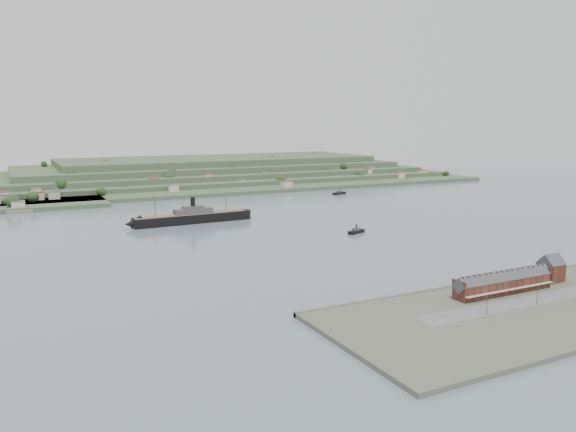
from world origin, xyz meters
name	(u,v)px	position (x,y,z in m)	size (l,w,h in m)	color
ground	(333,233)	(0.00, 0.00, 0.00)	(1400.00, 1400.00, 0.00)	slate
near_shore	(551,303)	(0.00, -186.75, 1.01)	(220.00, 80.00, 2.60)	#4C5142
terrace_row	(503,283)	(-10.00, -168.02, 6.84)	(55.60, 9.80, 11.07)	#451F18
gabled_building	(551,269)	(27.50, -164.00, 8.19)	(10.40, 10.18, 14.09)	#451F18
far_peninsula	(202,173)	(27.91, 393.10, 11.88)	(760.00, 309.00, 30.00)	#3E5136
steamship	(188,218)	(-84.73, 86.46, 4.70)	(106.14, 16.69, 25.45)	black
tugboat	(356,231)	(13.87, -9.46, 1.68)	(15.84, 8.87, 6.90)	black
ferry_west	(90,204)	(-142.09, 225.00, 1.46)	(16.78, 8.57, 6.06)	black
ferry_east	(339,193)	(122.94, 188.72, 1.62)	(18.63, 10.15, 6.73)	black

